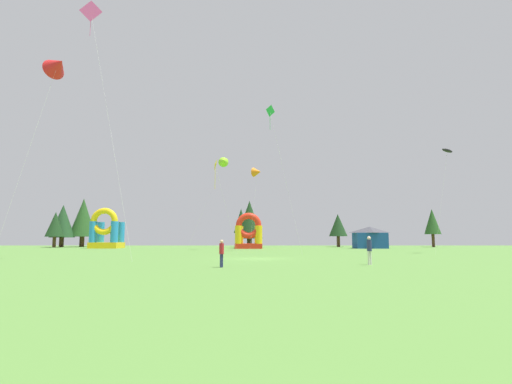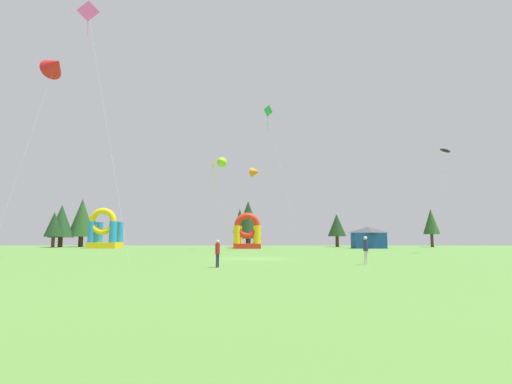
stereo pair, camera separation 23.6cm
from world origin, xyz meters
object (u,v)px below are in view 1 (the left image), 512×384
object	(u,v)px
kite_yellow_diamond	(214,166)
kite_green_diamond	(269,113)
person_near_camera	(220,251)
kite_red_delta	(56,65)
kite_black_parafoil	(446,151)
inflatable_orange_dome	(105,233)
inflatable_blue_arch	(248,235)
kite_pink_diamond	(90,14)
kite_orange_delta	(256,172)
person_left_edge	(368,248)
festival_tent	(369,237)
kite_lime_delta	(222,161)

from	to	relation	value
kite_yellow_diamond	kite_green_diamond	bearing A→B (deg)	19.13
person_near_camera	kite_red_delta	bearing A→B (deg)	85.24
kite_black_parafoil	person_near_camera	world-z (taller)	kite_black_parafoil
person_near_camera	inflatable_orange_dome	size ratio (longest dim) A/B	0.24
kite_yellow_diamond	inflatable_blue_arch	xyz separation A→B (m)	(3.04, 25.74, -6.88)
kite_yellow_diamond	kite_pink_diamond	bearing A→B (deg)	-145.50
kite_orange_delta	inflatable_blue_arch	distance (m)	14.74
kite_red_delta	person_near_camera	bearing A→B (deg)	-30.35
kite_red_delta	person_left_edge	distance (m)	29.62
festival_tent	person_near_camera	bearing A→B (deg)	-116.22
kite_pink_diamond	person_near_camera	size ratio (longest dim) A/B	13.78
kite_green_diamond	festival_tent	distance (m)	33.68
kite_black_parafoil	festival_tent	size ratio (longest dim) A/B	2.36
person_left_edge	inflatable_blue_arch	distance (m)	40.79
kite_orange_delta	person_near_camera	bearing A→B (deg)	-94.15
kite_lime_delta	person_near_camera	world-z (taller)	kite_lime_delta
inflatable_blue_arch	kite_red_delta	bearing A→B (deg)	-115.57
kite_black_parafoil	inflatable_blue_arch	size ratio (longest dim) A/B	2.08
inflatable_blue_arch	festival_tent	xyz separation A→B (m)	(20.57, 1.41, -0.37)
kite_yellow_diamond	person_near_camera	xyz separation A→B (m)	(2.22, -16.29, -8.13)
person_left_edge	inflatable_orange_dome	world-z (taller)	inflatable_orange_dome
kite_yellow_diamond	festival_tent	distance (m)	36.70
inflatable_orange_dome	kite_orange_delta	bearing A→B (deg)	-28.00
kite_orange_delta	festival_tent	size ratio (longest dim) A/B	2.23
kite_yellow_diamond	inflatable_blue_arch	bearing A→B (deg)	83.27
inflatable_blue_arch	festival_tent	distance (m)	20.62
kite_lime_delta	kite_red_delta	xyz separation A→B (m)	(-12.15, -26.29, 3.12)
kite_orange_delta	kite_green_diamond	bearing A→B (deg)	-83.45
kite_yellow_diamond	kite_black_parafoil	bearing A→B (deg)	11.04
kite_green_diamond	kite_red_delta	distance (m)	20.92
kite_pink_diamond	person_near_camera	world-z (taller)	kite_pink_diamond
kite_yellow_diamond	inflatable_orange_dome	world-z (taller)	kite_yellow_diamond
kite_red_delta	kite_yellow_diamond	world-z (taller)	kite_red_delta
kite_yellow_diamond	inflatable_orange_dome	bearing A→B (deg)	127.83
kite_orange_delta	inflatable_blue_arch	xyz separation A→B (m)	(-1.37, 11.86, -8.64)
festival_tent	kite_pink_diamond	bearing A→B (deg)	-134.74
kite_lime_delta	festival_tent	distance (m)	28.16
kite_black_parafoil	kite_orange_delta	xyz separation A→B (m)	(-22.23, 8.68, -1.03)
person_near_camera	festival_tent	size ratio (longest dim) A/B	0.31
kite_orange_delta	kite_yellow_diamond	world-z (taller)	kite_orange_delta
person_near_camera	inflatable_blue_arch	size ratio (longest dim) A/B	0.27
kite_orange_delta	person_near_camera	distance (m)	31.82
kite_red_delta	kite_black_parafoil	bearing A→B (deg)	17.78
kite_lime_delta	kite_orange_delta	bearing A→B (deg)	-44.09
inflatable_orange_dome	festival_tent	size ratio (longest dim) A/B	1.32
person_near_camera	inflatable_blue_arch	distance (m)	42.05
kite_orange_delta	kite_red_delta	distance (m)	28.02
inflatable_blue_arch	kite_orange_delta	bearing A→B (deg)	-83.42
person_near_camera	kite_orange_delta	bearing A→B (deg)	21.44
kite_green_diamond	person_near_camera	world-z (taller)	kite_green_diamond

